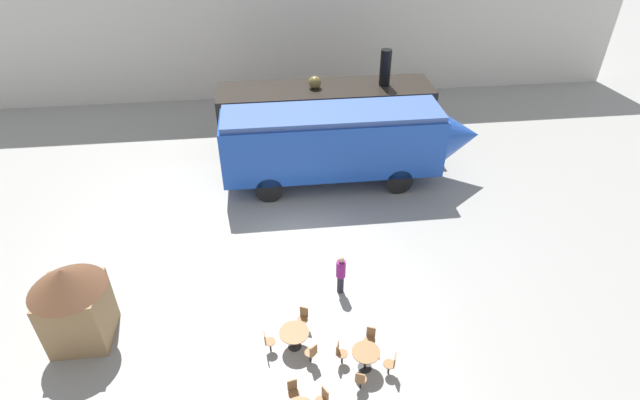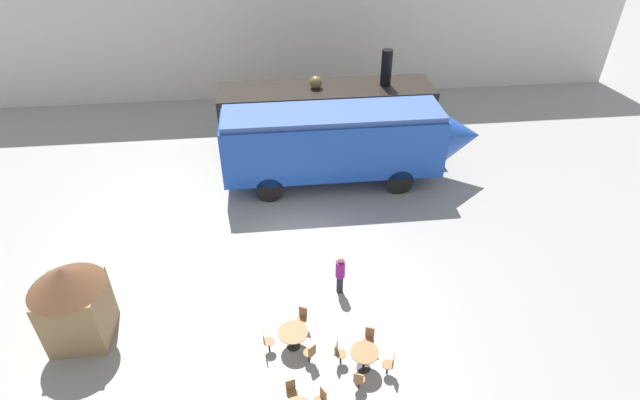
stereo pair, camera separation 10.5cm
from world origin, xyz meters
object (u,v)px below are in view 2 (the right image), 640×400
(steam_locomotive, at_px, (327,110))
(cafe_table_mid, at_px, (364,355))
(cafe_chair_0, at_px, (302,316))
(visitor_person, at_px, (340,273))
(streamlined_locomotive, at_px, (351,140))
(ticket_kiosk, at_px, (72,300))
(cafe_table_near, at_px, (293,335))

(steam_locomotive, xyz_separation_m, cafe_table_mid, (-0.56, -14.27, -1.50))
(cafe_chair_0, relative_size, visitor_person, 0.53)
(streamlined_locomotive, xyz_separation_m, cafe_chair_0, (-2.98, -8.76, -1.75))
(ticket_kiosk, bearing_deg, streamlined_locomotive, 39.37)
(visitor_person, distance_m, ticket_kiosk, 8.77)
(cafe_table_near, xyz_separation_m, cafe_table_mid, (2.11, -1.07, 0.03))
(cafe_chair_0, height_order, visitor_person, visitor_person)
(cafe_chair_0, relative_size, ticket_kiosk, 0.29)
(cafe_table_near, height_order, cafe_chair_0, cafe_chair_0)
(cafe_table_near, bearing_deg, visitor_person, 51.13)
(steam_locomotive, distance_m, cafe_chair_0, 12.74)
(streamlined_locomotive, relative_size, cafe_table_mid, 13.85)
(cafe_table_near, relative_size, visitor_person, 0.58)
(cafe_chair_0, bearing_deg, ticket_kiosk, -68.60)
(steam_locomotive, bearing_deg, streamlined_locomotive, -79.65)
(steam_locomotive, xyz_separation_m, cafe_table_near, (-2.67, -13.20, -1.53))
(cafe_table_mid, distance_m, visitor_person, 3.37)
(steam_locomotive, xyz_separation_m, ticket_kiosk, (-9.50, -12.00, -0.43))
(cafe_table_near, bearing_deg, ticket_kiosk, 170.06)
(steam_locomotive, bearing_deg, visitor_person, -94.35)
(cafe_table_near, bearing_deg, streamlined_locomotive, 70.70)
(steam_locomotive, height_order, cafe_chair_0, steam_locomotive)
(streamlined_locomotive, relative_size, cafe_chair_0, 13.83)
(steam_locomotive, height_order, streamlined_locomotive, steam_locomotive)
(visitor_person, bearing_deg, ticket_kiosk, -172.85)
(cafe_table_mid, height_order, visitor_person, visitor_person)
(streamlined_locomotive, distance_m, cafe_table_near, 10.24)
(ticket_kiosk, bearing_deg, visitor_person, 7.15)
(cafe_chair_0, bearing_deg, cafe_table_near, -0.00)
(cafe_chair_0, height_order, ticket_kiosk, ticket_kiosk)
(steam_locomotive, bearing_deg, cafe_table_mid, -92.24)
(ticket_kiosk, bearing_deg, cafe_table_mid, -14.21)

